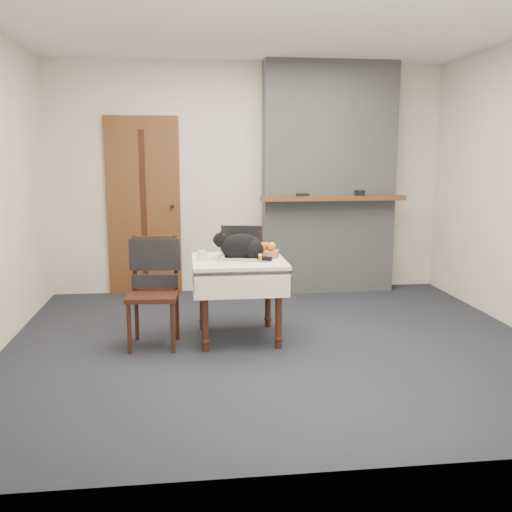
{
  "coord_description": "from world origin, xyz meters",
  "views": [
    {
      "loc": [
        -0.73,
        -4.57,
        1.57
      ],
      "look_at": [
        -0.15,
        0.12,
        0.73
      ],
      "focal_mm": 40.0,
      "sensor_mm": 36.0,
      "label": 1
    }
  ],
  "objects_px": {
    "cat": "(242,247)",
    "chair": "(154,276)",
    "side_table": "(238,272)",
    "pill_bottle": "(260,258)",
    "door": "(144,206)",
    "laptop": "(241,249)",
    "fruit_basket": "(266,251)",
    "cream_jar": "(202,255)"
  },
  "relations": [
    {
      "from": "pill_bottle",
      "to": "side_table",
      "type": "bearing_deg",
      "value": 139.86
    },
    {
      "from": "door",
      "to": "cat",
      "type": "distance_m",
      "value": 2.05
    },
    {
      "from": "cream_jar",
      "to": "fruit_basket",
      "type": "bearing_deg",
      "value": 8.09
    },
    {
      "from": "door",
      "to": "pill_bottle",
      "type": "bearing_deg",
      "value": -61.12
    },
    {
      "from": "laptop",
      "to": "chair",
      "type": "distance_m",
      "value": 0.77
    },
    {
      "from": "cat",
      "to": "chair",
      "type": "bearing_deg",
      "value": -166.43
    },
    {
      "from": "door",
      "to": "side_table",
      "type": "xyz_separation_m",
      "value": [
        0.9,
        -1.8,
        -0.41
      ]
    },
    {
      "from": "laptop",
      "to": "cat",
      "type": "height_order",
      "value": "laptop"
    },
    {
      "from": "cat",
      "to": "fruit_basket",
      "type": "xyz_separation_m",
      "value": [
        0.22,
        0.09,
        -0.06
      ]
    },
    {
      "from": "side_table",
      "to": "cream_jar",
      "type": "xyz_separation_m",
      "value": [
        -0.31,
        -0.01,
        0.15
      ]
    },
    {
      "from": "cat",
      "to": "door",
      "type": "bearing_deg",
      "value": 129.57
    },
    {
      "from": "pill_bottle",
      "to": "cat",
      "type": "bearing_deg",
      "value": 137.63
    },
    {
      "from": "door",
      "to": "cream_jar",
      "type": "xyz_separation_m",
      "value": [
        0.59,
        -1.81,
        -0.26
      ]
    },
    {
      "from": "chair",
      "to": "laptop",
      "type": "bearing_deg",
      "value": 14.72
    },
    {
      "from": "door",
      "to": "pill_bottle",
      "type": "distance_m",
      "value": 2.24
    },
    {
      "from": "cat",
      "to": "chair",
      "type": "xyz_separation_m",
      "value": [
        -0.74,
        -0.01,
        -0.23
      ]
    },
    {
      "from": "door",
      "to": "cat",
      "type": "height_order",
      "value": "door"
    },
    {
      "from": "pill_bottle",
      "to": "chair",
      "type": "distance_m",
      "value": 0.9
    },
    {
      "from": "fruit_basket",
      "to": "chair",
      "type": "distance_m",
      "value": 0.98
    },
    {
      "from": "cat",
      "to": "fruit_basket",
      "type": "height_order",
      "value": "cat"
    },
    {
      "from": "cream_jar",
      "to": "chair",
      "type": "distance_m",
      "value": 0.43
    },
    {
      "from": "side_table",
      "to": "fruit_basket",
      "type": "xyz_separation_m",
      "value": [
        0.25,
        0.07,
        0.16
      ]
    },
    {
      "from": "fruit_basket",
      "to": "laptop",
      "type": "bearing_deg",
      "value": 174.1
    },
    {
      "from": "pill_bottle",
      "to": "laptop",
      "type": "bearing_deg",
      "value": 120.16
    },
    {
      "from": "laptop",
      "to": "pill_bottle",
      "type": "height_order",
      "value": "laptop"
    },
    {
      "from": "cat",
      "to": "cream_jar",
      "type": "relative_size",
      "value": 6.09
    },
    {
      "from": "door",
      "to": "laptop",
      "type": "bearing_deg",
      "value": -61.3
    },
    {
      "from": "cat",
      "to": "pill_bottle",
      "type": "height_order",
      "value": "cat"
    },
    {
      "from": "chair",
      "to": "door",
      "type": "bearing_deg",
      "value": 101.2
    },
    {
      "from": "fruit_basket",
      "to": "door",
      "type": "bearing_deg",
      "value": 123.72
    },
    {
      "from": "door",
      "to": "side_table",
      "type": "distance_m",
      "value": 2.06
    },
    {
      "from": "cream_jar",
      "to": "cat",
      "type": "bearing_deg",
      "value": -1.34
    },
    {
      "from": "fruit_basket",
      "to": "chair",
      "type": "bearing_deg",
      "value": -173.89
    },
    {
      "from": "laptop",
      "to": "door",
      "type": "bearing_deg",
      "value": 130.81
    },
    {
      "from": "side_table",
      "to": "laptop",
      "type": "bearing_deg",
      "value": 72.23
    },
    {
      "from": "cat",
      "to": "pill_bottle",
      "type": "relative_size",
      "value": 7.55
    },
    {
      "from": "side_table",
      "to": "chair",
      "type": "relative_size",
      "value": 0.85
    },
    {
      "from": "laptop",
      "to": "side_table",
      "type": "bearing_deg",
      "value": -95.67
    },
    {
      "from": "side_table",
      "to": "pill_bottle",
      "type": "bearing_deg",
      "value": -40.14
    },
    {
      "from": "laptop",
      "to": "cat",
      "type": "bearing_deg",
      "value": -78.96
    },
    {
      "from": "side_table",
      "to": "laptop",
      "type": "xyz_separation_m",
      "value": [
        0.03,
        0.1,
        0.18
      ]
    },
    {
      "from": "cat",
      "to": "cream_jar",
      "type": "xyz_separation_m",
      "value": [
        -0.34,
        0.01,
        -0.07
      ]
    }
  ]
}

